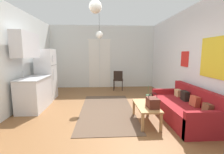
% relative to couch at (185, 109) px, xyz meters
% --- Properties ---
extents(ground_plane, '(5.30, 8.23, 0.10)m').
position_rel_couch_xyz_m(ground_plane, '(-1.93, 0.08, -0.31)').
color(ground_plane, brown).
extents(wall_back, '(4.90, 0.13, 2.82)m').
position_rel_couch_xyz_m(wall_back, '(-1.93, 3.94, 1.14)').
color(wall_back, silver).
rests_on(wall_back, ground_plane).
extents(wall_right, '(0.12, 7.83, 2.82)m').
position_rel_couch_xyz_m(wall_right, '(0.47, 0.08, 1.15)').
color(wall_right, silver).
rests_on(wall_right, ground_plane).
extents(area_rug, '(1.44, 2.96, 0.01)m').
position_rel_couch_xyz_m(area_rug, '(-1.83, 0.74, -0.25)').
color(area_rug, brown).
rests_on(area_rug, ground_plane).
extents(couch, '(0.83, 1.94, 0.78)m').
position_rel_couch_xyz_m(couch, '(0.00, 0.00, 0.00)').
color(couch, maroon).
rests_on(couch, ground_plane).
extents(coffee_table, '(0.46, 1.00, 0.41)m').
position_rel_couch_xyz_m(coffee_table, '(-0.96, -0.08, 0.10)').
color(coffee_table, '#B27F4C').
rests_on(coffee_table, ground_plane).
extents(bamboo_vase, '(0.11, 0.11, 0.42)m').
position_rel_couch_xyz_m(bamboo_vase, '(-0.89, 0.02, 0.26)').
color(bamboo_vase, '#47704C').
rests_on(bamboo_vase, coffee_table).
extents(handbag, '(0.23, 0.31, 0.33)m').
position_rel_couch_xyz_m(handbag, '(-0.88, -0.28, 0.26)').
color(handbag, '#512319').
rests_on(handbag, coffee_table).
extents(refrigerator, '(0.58, 0.65, 1.72)m').
position_rel_couch_xyz_m(refrigerator, '(-3.88, 2.04, 0.60)').
color(refrigerator, white).
rests_on(refrigerator, ground_plane).
extents(kitchen_counter, '(0.63, 1.23, 2.14)m').
position_rel_couch_xyz_m(kitchen_counter, '(-3.92, 1.01, 0.55)').
color(kitchen_counter, silver).
rests_on(kitchen_counter, ground_plane).
extents(accent_chair, '(0.47, 0.45, 0.84)m').
position_rel_couch_xyz_m(accent_chair, '(-1.28, 3.19, 0.22)').
color(accent_chair, black).
rests_on(accent_chair, ground_plane).
extents(pendant_lamp_near, '(0.22, 0.22, 0.59)m').
position_rel_couch_xyz_m(pendant_lamp_near, '(-2.06, -0.71, 2.09)').
color(pendant_lamp_near, black).
extents(pendant_lamp_far, '(0.23, 0.23, 0.78)m').
position_rel_couch_xyz_m(pendant_lamp_far, '(-2.04, 1.73, 1.90)').
color(pendant_lamp_far, black).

